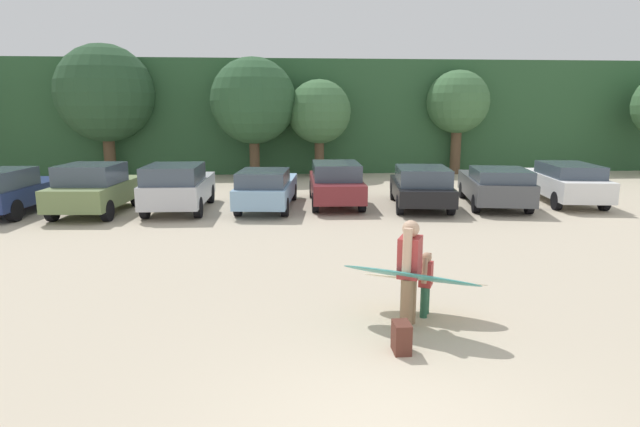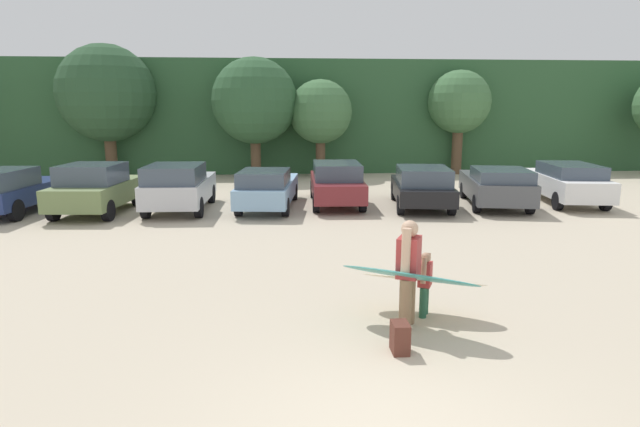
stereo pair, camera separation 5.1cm
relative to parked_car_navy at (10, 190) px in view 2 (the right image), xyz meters
The scene contains 18 objects.
hillside_ridge 19.28m from the parked_car_navy, 58.34° to the left, with size 108.00×12.00×6.02m, color #2D5633.
tree_far_left 10.23m from the parked_car_navy, 87.99° to the left, with size 4.82×4.82×6.62m.
tree_ridge_back 12.26m from the parked_car_navy, 49.65° to the left, with size 4.29×4.29×5.98m.
tree_far_right 14.53m from the parked_car_navy, 39.75° to the left, with size 3.23×3.23×4.92m.
tree_right 21.05m from the parked_car_navy, 27.99° to the left, with size 3.30×3.30×5.46m.
parked_car_navy is the anchor object (origin of this frame).
parked_car_olive_green 2.79m from the parked_car_navy, ahead, with size 2.22×4.17×1.68m.
parked_car_silver 5.48m from the parked_car_navy, ahead, with size 1.96×4.27×1.66m.
parked_car_sky_blue 8.49m from the parked_car_navy, ahead, with size 2.25×4.94×1.44m.
parked_car_maroon 11.01m from the parked_car_navy, ahead, with size 1.93×4.58×1.56m.
parked_car_black 13.92m from the parked_car_navy, ahead, with size 2.46×4.63×1.47m.
parked_car_dark_gray 16.65m from the parked_car_navy, ahead, with size 2.77×4.85×1.44m.
parked_car_white 19.53m from the parked_car_navy, ahead, with size 2.43×4.86×1.49m.
person_adult 14.89m from the parked_car_navy, 42.61° to the right, with size 0.48×0.72×1.76m.
person_child 14.91m from the parked_car_navy, 40.37° to the right, with size 0.31×0.51×1.11m.
surfboard_teal 14.94m from the parked_car_navy, 42.96° to the right, with size 2.24×1.70×0.31m.
surfboard_cream 14.85m from the parked_car_navy, 40.17° to the right, with size 2.16×1.32×0.26m.
backpack_dropped 15.31m from the parked_car_navy, 45.92° to the right, with size 0.24×0.34×0.45m.
Camera 2 is at (-1.10, -5.06, 3.47)m, focal length 29.60 mm.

